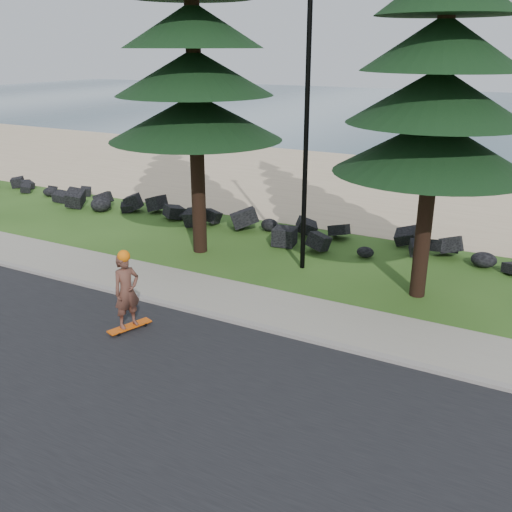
# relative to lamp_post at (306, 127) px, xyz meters

# --- Properties ---
(ground) EXTENTS (160.00, 160.00, 0.00)m
(ground) POSITION_rel_lamp_post_xyz_m (0.00, -3.20, -4.13)
(ground) COLOR #2E541A
(ground) RESTS_ON ground
(road) EXTENTS (160.00, 7.00, 0.02)m
(road) POSITION_rel_lamp_post_xyz_m (0.00, -7.70, -4.12)
(road) COLOR black
(road) RESTS_ON ground
(kerb) EXTENTS (160.00, 0.20, 0.10)m
(kerb) POSITION_rel_lamp_post_xyz_m (0.00, -4.10, -4.08)
(kerb) COLOR gray
(kerb) RESTS_ON ground
(sidewalk) EXTENTS (160.00, 2.00, 0.08)m
(sidewalk) POSITION_rel_lamp_post_xyz_m (0.00, -3.00, -4.09)
(sidewalk) COLOR gray
(sidewalk) RESTS_ON ground
(beach_sand) EXTENTS (160.00, 15.00, 0.01)m
(beach_sand) POSITION_rel_lamp_post_xyz_m (0.00, 11.30, -4.13)
(beach_sand) COLOR tan
(beach_sand) RESTS_ON ground
(ocean) EXTENTS (160.00, 58.00, 0.01)m
(ocean) POSITION_rel_lamp_post_xyz_m (0.00, 47.80, -4.13)
(ocean) COLOR #345364
(ocean) RESTS_ON ground
(seawall_boulders) EXTENTS (60.00, 2.40, 1.10)m
(seawall_boulders) POSITION_rel_lamp_post_xyz_m (0.00, 2.40, -4.13)
(seawall_boulders) COLOR black
(seawall_boulders) RESTS_ON ground
(lamp_post) EXTENTS (0.25, 0.14, 8.14)m
(lamp_post) POSITION_rel_lamp_post_xyz_m (0.00, 0.00, 0.00)
(lamp_post) COLOR black
(lamp_post) RESTS_ON ground
(skateboarder) EXTENTS (0.61, 1.08, 1.96)m
(skateboarder) POSITION_rel_lamp_post_xyz_m (-1.93, -5.58, -3.15)
(skateboarder) COLOR #E0550D
(skateboarder) RESTS_ON ground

